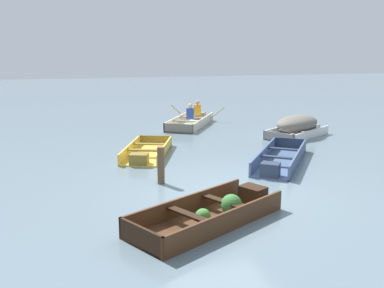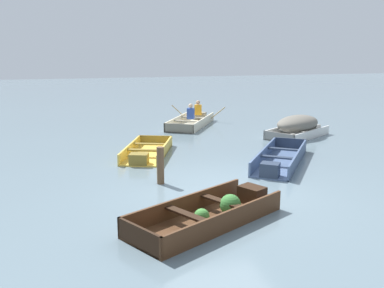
# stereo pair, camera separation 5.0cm
# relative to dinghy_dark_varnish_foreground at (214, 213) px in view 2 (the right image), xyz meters

# --- Properties ---
(ground_plane) EXTENTS (80.00, 80.00, 0.00)m
(ground_plane) POSITION_rel_dinghy_dark_varnish_foreground_xyz_m (0.71, 1.51, -0.15)
(ground_plane) COLOR slate
(dinghy_dark_varnish_foreground) EXTENTS (3.20, 2.43, 0.44)m
(dinghy_dark_varnish_foreground) POSITION_rel_dinghy_dark_varnish_foreground_xyz_m (0.00, 0.00, 0.00)
(dinghy_dark_varnish_foreground) COLOR #4C2D19
(dinghy_dark_varnish_foreground) RESTS_ON ground
(skiff_yellow_near_moored) EXTENTS (1.99, 2.91, 0.32)m
(skiff_yellow_near_moored) POSITION_rel_dinghy_dark_varnish_foreground_xyz_m (-0.36, 5.13, -0.04)
(skiff_yellow_near_moored) COLOR #E5BC47
(skiff_yellow_near_moored) RESTS_ON ground
(skiff_slate_blue_mid_moored) EXTENTS (2.81, 3.29, 0.38)m
(skiff_slate_blue_mid_moored) POSITION_rel_dinghy_dark_varnish_foreground_xyz_m (2.97, 3.23, -0.02)
(skiff_slate_blue_mid_moored) COLOR #475B7F
(skiff_slate_blue_mid_moored) RESTS_ON ground
(skiff_white_far_moored) EXTENTS (2.77, 2.34, 0.78)m
(skiff_white_far_moored) POSITION_rel_dinghy_dark_varnish_foreground_xyz_m (5.34, 6.51, 0.27)
(skiff_white_far_moored) COLOR white
(skiff_white_far_moored) RESTS_ON ground
(rowboat_cream_with_crew) EXTENTS (3.02, 3.46, 0.92)m
(rowboat_cream_with_crew) POSITION_rel_dinghy_dark_varnish_foreground_xyz_m (2.36, 9.89, 0.03)
(rowboat_cream_with_crew) COLOR beige
(rowboat_cream_with_crew) RESTS_ON ground
(mooring_post) EXTENTS (0.17, 0.17, 0.88)m
(mooring_post) POSITION_rel_dinghy_dark_varnish_foreground_xyz_m (-0.49, 2.42, 0.29)
(mooring_post) COLOR brown
(mooring_post) RESTS_ON ground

